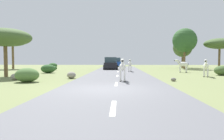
# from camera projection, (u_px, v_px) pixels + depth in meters

# --- Properties ---
(ground_plane) EXTENTS (90.00, 90.00, 0.00)m
(ground_plane) POSITION_uv_depth(u_px,v_px,m) (107.00, 90.00, 10.32)
(ground_plane) COLOR olive
(road) EXTENTS (6.00, 64.00, 0.05)m
(road) POSITION_uv_depth(u_px,v_px,m) (116.00, 89.00, 10.31)
(road) COLOR slate
(road) RESTS_ON ground_plane
(lane_markings) EXTENTS (0.16, 56.00, 0.01)m
(lane_markings) POSITION_uv_depth(u_px,v_px,m) (115.00, 92.00, 9.31)
(lane_markings) COLOR silver
(lane_markings) RESTS_ON road
(zebra_0) EXTENTS (0.45, 1.64, 1.54)m
(zebra_0) POSITION_uv_depth(u_px,v_px,m) (123.00, 67.00, 13.87)
(zebra_0) COLOR silver
(zebra_0) RESTS_ON road
(zebra_1) EXTENTS (0.93, 1.55, 1.55)m
(zebra_1) POSITION_uv_depth(u_px,v_px,m) (206.00, 66.00, 17.84)
(zebra_1) COLOR silver
(zebra_1) RESTS_ON ground_plane
(zebra_2) EXTENTS (1.51, 0.99, 1.54)m
(zebra_2) POSITION_uv_depth(u_px,v_px,m) (182.00, 64.00, 23.84)
(zebra_2) COLOR silver
(zebra_2) RESTS_ON ground_plane
(zebra_3) EXTENTS (0.47, 1.61, 1.51)m
(zebra_3) POSITION_uv_depth(u_px,v_px,m) (130.00, 64.00, 24.64)
(zebra_3) COLOR silver
(zebra_3) RESTS_ON road
(car_0) EXTENTS (2.15, 4.41, 1.74)m
(car_0) POSITION_uv_depth(u_px,v_px,m) (116.00, 63.00, 40.16)
(car_0) COLOR #1E479E
(car_0) RESTS_ON road
(car_1) EXTENTS (2.12, 4.39, 1.74)m
(car_1) POSITION_uv_depth(u_px,v_px,m) (111.00, 64.00, 30.40)
(car_1) COLOR black
(car_1) RESTS_ON road
(tree_0) EXTENTS (4.34, 4.34, 4.10)m
(tree_0) POSITION_uv_depth(u_px,v_px,m) (5.00, 38.00, 17.74)
(tree_0) COLOR brown
(tree_0) RESTS_ON ground_plane
(tree_1) EXTENTS (4.62, 4.62, 4.68)m
(tree_1) POSITION_uv_depth(u_px,v_px,m) (220.00, 44.00, 32.14)
(tree_1) COLOR brown
(tree_1) RESTS_ON ground_plane
(tree_2) EXTENTS (4.03, 4.03, 4.89)m
(tree_2) POSITION_uv_depth(u_px,v_px,m) (13.00, 42.00, 32.25)
(tree_2) COLOR brown
(tree_2) RESTS_ON ground_plane
(tree_3) EXTENTS (3.69, 3.69, 6.25)m
(tree_3) POSITION_uv_depth(u_px,v_px,m) (185.00, 40.00, 32.36)
(tree_3) COLOR brown
(tree_3) RESTS_ON ground_plane
(tree_4) EXTENTS (3.31, 3.31, 5.20)m
(tree_4) POSITION_uv_depth(u_px,v_px,m) (183.00, 48.00, 37.00)
(tree_4) COLOR brown
(tree_4) RESTS_ON ground_plane
(bush_0) EXTENTS (1.55, 1.39, 0.93)m
(bush_0) POSITION_uv_depth(u_px,v_px,m) (27.00, 75.00, 13.77)
(bush_0) COLOR #4C7038
(bush_0) RESTS_ON ground_plane
(bush_1) EXTENTS (0.97, 0.87, 0.58)m
(bush_1) POSITION_uv_depth(u_px,v_px,m) (54.00, 68.00, 28.57)
(bush_1) COLOR #2D5628
(bush_1) RESTS_ON ground_plane
(bush_2) EXTENTS (1.46, 1.31, 0.87)m
(bush_2) POSITION_uv_depth(u_px,v_px,m) (53.00, 66.00, 35.01)
(bush_2) COLOR #2D5628
(bush_2) RESTS_ON ground_plane
(bush_3) EXTENTS (1.52, 1.37, 0.91)m
(bush_3) POSITION_uv_depth(u_px,v_px,m) (223.00, 70.00, 19.46)
(bush_3) COLOR #425B2D
(bush_3) RESTS_ON ground_plane
(bush_4) EXTENTS (1.55, 1.40, 0.93)m
(bush_4) POSITION_uv_depth(u_px,v_px,m) (48.00, 69.00, 22.82)
(bush_4) COLOR #2D5628
(bush_4) RESTS_ON ground_plane
(rock_0) EXTENTS (0.67, 0.58, 0.47)m
(rock_0) POSITION_uv_depth(u_px,v_px,m) (15.00, 77.00, 15.10)
(rock_0) COLOR gray
(rock_0) RESTS_ON ground_plane
(rock_1) EXTENTS (0.37, 0.29, 0.24)m
(rock_1) POSITION_uv_depth(u_px,v_px,m) (173.00, 79.00, 14.33)
(rock_1) COLOR gray
(rock_1) RESTS_ON ground_plane
(rock_2) EXTENTS (0.68, 0.72, 0.54)m
(rock_2) POSITION_uv_depth(u_px,v_px,m) (71.00, 75.00, 16.29)
(rock_2) COLOR gray
(rock_2) RESTS_ON ground_plane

